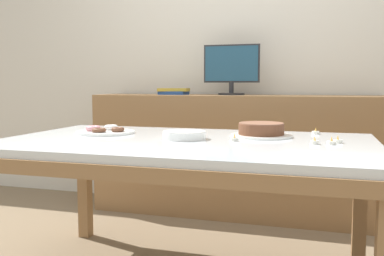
% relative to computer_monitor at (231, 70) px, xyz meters
% --- Properties ---
extents(wall_back, '(8.00, 0.10, 2.60)m').
position_rel_computer_monitor_xyz_m(wall_back, '(0.03, 0.30, 0.19)').
color(wall_back, silver).
rests_on(wall_back, ground).
extents(dining_table, '(1.81, 1.07, 0.73)m').
position_rel_computer_monitor_xyz_m(dining_table, '(0.03, -1.24, -0.45)').
color(dining_table, silver).
rests_on(dining_table, ground).
extents(sideboard, '(2.17, 0.44, 0.92)m').
position_rel_computer_monitor_xyz_m(sideboard, '(0.03, 0.00, -0.65)').
color(sideboard, olive).
rests_on(sideboard, ground).
extents(computer_monitor, '(0.42, 0.20, 0.38)m').
position_rel_computer_monitor_xyz_m(computer_monitor, '(0.00, 0.00, 0.00)').
color(computer_monitor, '#262628').
rests_on(computer_monitor, sideboard).
extents(book_stack, '(0.25, 0.18, 0.05)m').
position_rel_computer_monitor_xyz_m(book_stack, '(-0.46, 0.00, -0.16)').
color(book_stack, '#23478C').
rests_on(book_stack, sideboard).
extents(cake_chocolate_round, '(0.31, 0.31, 0.07)m').
position_rel_computer_monitor_xyz_m(cake_chocolate_round, '(0.36, -1.02, -0.34)').
color(cake_chocolate_round, white).
rests_on(cake_chocolate_round, dining_table).
extents(pastry_platter, '(0.31, 0.31, 0.04)m').
position_rel_computer_monitor_xyz_m(pastry_platter, '(-0.47, -1.11, -0.36)').
color(pastry_platter, white).
rests_on(pastry_platter, dining_table).
extents(plate_stack, '(0.21, 0.21, 0.04)m').
position_rel_computer_monitor_xyz_m(plate_stack, '(0.01, -1.22, -0.36)').
color(plate_stack, white).
rests_on(plate_stack, dining_table).
extents(tealight_right_edge, '(0.04, 0.04, 0.04)m').
position_rel_computer_monitor_xyz_m(tealight_right_edge, '(0.63, -1.22, -0.37)').
color(tealight_right_edge, silver).
rests_on(tealight_right_edge, dining_table).
extents(tealight_near_front, '(0.04, 0.04, 0.04)m').
position_rel_computer_monitor_xyz_m(tealight_near_front, '(0.73, -1.15, -0.37)').
color(tealight_near_front, silver).
rests_on(tealight_near_front, dining_table).
extents(tealight_left_edge, '(0.04, 0.04, 0.04)m').
position_rel_computer_monitor_xyz_m(tealight_left_edge, '(0.63, -0.81, -0.37)').
color(tealight_left_edge, silver).
rests_on(tealight_left_edge, dining_table).
extents(tealight_near_cakes, '(0.04, 0.04, 0.04)m').
position_rel_computer_monitor_xyz_m(tealight_near_cakes, '(0.70, -1.22, -0.37)').
color(tealight_near_cakes, silver).
rests_on(tealight_near_cakes, dining_table).
extents(tealight_centre, '(0.04, 0.04, 0.04)m').
position_rel_computer_monitor_xyz_m(tealight_centre, '(0.26, -1.22, -0.37)').
color(tealight_centre, silver).
rests_on(tealight_centre, dining_table).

